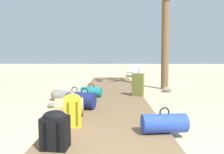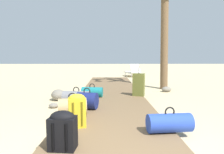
% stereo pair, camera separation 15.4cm
% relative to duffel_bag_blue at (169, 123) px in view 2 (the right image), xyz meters
% --- Properties ---
extents(ground_plane, '(60.00, 60.00, 0.00)m').
position_rel_duffel_bag_blue_xyz_m(ground_plane, '(-0.90, 2.49, -0.23)').
color(ground_plane, '#D1BA8C').
extents(boardwalk, '(1.99, 9.66, 0.08)m').
position_rel_duffel_bag_blue_xyz_m(boardwalk, '(-0.90, 3.46, -0.19)').
color(boardwalk, brown).
rests_on(boardwalk, ground).
extents(duffel_bag_blue, '(0.72, 0.36, 0.41)m').
position_rel_duffel_bag_blue_xyz_m(duffel_bag_blue, '(0.00, 0.00, 0.00)').
color(duffel_bag_blue, '#2847B7').
rests_on(duffel_bag_blue, boardwalk).
extents(backpack_black, '(0.36, 0.28, 0.50)m').
position_rel_duffel_bag_blue_xyz_m(backpack_black, '(-1.55, -0.54, 0.11)').
color(backpack_black, black).
rests_on(backpack_black, boardwalk).
extents(duffel_bag_teal, '(0.65, 0.37, 0.40)m').
position_rel_duffel_bag_blue_xyz_m(duffel_bag_teal, '(-1.45, 2.76, -0.00)').
color(duffel_bag_teal, '#197A7F').
rests_on(duffel_bag_teal, boardwalk).
extents(suitcase_olive, '(0.40, 0.33, 0.90)m').
position_rel_duffel_bag_blue_xyz_m(suitcase_olive, '(-0.04, 2.90, 0.19)').
color(suitcase_olive, olive).
rests_on(suitcase_olive, boardwalk).
extents(duffel_bag_grey, '(0.69, 0.40, 0.44)m').
position_rel_duffel_bag_blue_xyz_m(duffel_bag_grey, '(-1.78, 1.88, 0.01)').
color(duffel_bag_grey, slate).
rests_on(duffel_bag_grey, boardwalk).
extents(duffel_bag_navy, '(0.53, 0.47, 0.49)m').
position_rel_duffel_bag_blue_xyz_m(duffel_bag_navy, '(-1.45, 1.41, 0.04)').
color(duffel_bag_navy, navy).
rests_on(duffel_bag_navy, boardwalk).
extents(duffel_bag_tan, '(0.61, 0.47, 0.48)m').
position_rel_duffel_bag_blue_xyz_m(duffel_bag_tan, '(-1.68, 0.86, 0.03)').
color(duffel_bag_tan, tan).
rests_on(duffel_bag_tan, boardwalk).
extents(backpack_yellow, '(0.32, 0.26, 0.57)m').
position_rel_duffel_bag_blue_xyz_m(backpack_yellow, '(-1.49, 0.25, 0.15)').
color(backpack_yellow, gold).
rests_on(backpack_yellow, boardwalk).
extents(lounge_chair, '(0.97, 1.61, 0.82)m').
position_rel_duffel_bag_blue_xyz_m(lounge_chair, '(0.57, 9.46, 0.10)').
color(lounge_chair, white).
rests_on(lounge_chair, ground).
extents(rock_left_near, '(0.25, 0.21, 0.12)m').
position_rel_duffel_bag_blue_xyz_m(rock_left_near, '(-2.33, 1.80, -0.17)').
color(rock_left_near, gray).
rests_on(rock_left_near, ground).
extents(rock_left_far, '(0.53, 0.55, 0.32)m').
position_rel_duffel_bag_blue_xyz_m(rock_left_far, '(-2.44, 2.67, -0.07)').
color(rock_left_far, gray).
rests_on(rock_left_far, ground).
extents(rock_right_far, '(0.41, 0.33, 0.19)m').
position_rel_duffel_bag_blue_xyz_m(rock_right_far, '(1.15, 3.98, -0.14)').
color(rock_right_far, gray).
rests_on(rock_right_far, ground).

